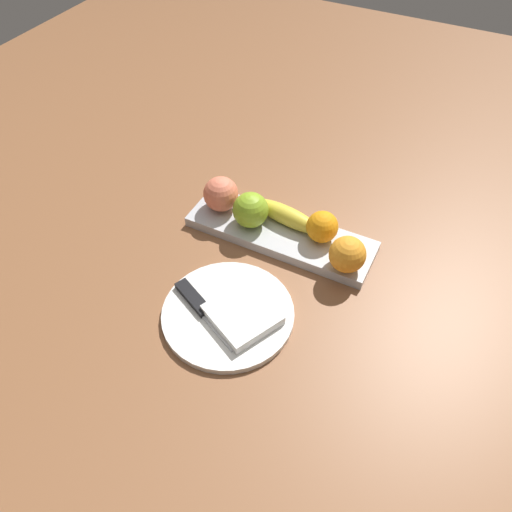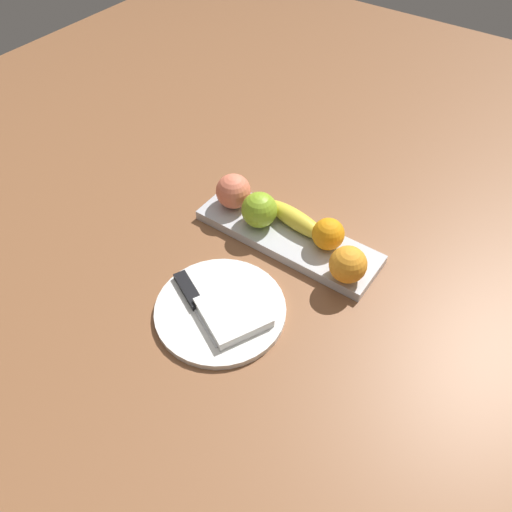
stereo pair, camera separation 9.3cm
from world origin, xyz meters
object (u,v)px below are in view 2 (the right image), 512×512
Objects in this scene: fruit_tray at (287,237)px; orange_near_banana at (348,265)px; apple at (259,210)px; banana at (296,219)px; peach at (233,191)px; knife at (192,296)px; orange_near_apple at (328,234)px; folded_napkin at (233,312)px; dinner_plate at (220,310)px.

orange_near_banana is (0.15, -0.04, 0.05)m from fruit_tray.
apple reaches higher than fruit_tray.
peach reaches higher than banana.
banana is at bearing 157.87° from orange_near_banana.
banana reaches higher than knife.
knife is (-0.06, -0.24, 0.01)m from fruit_tray.
peach is (-0.23, -0.01, 0.01)m from orange_near_apple.
folded_napkin is (-0.12, -0.19, -0.04)m from orange_near_banana.
peach is 0.43× the size of knife.
orange_near_apple is 0.57× the size of folded_napkin.
apple is at bearing -143.39° from banana.
orange_near_apple reaches higher than knife.
banana is at bearing 85.19° from fruit_tray.
apple is at bearing 106.69° from dinner_plate.
folded_napkin is at bearing 0.00° from dinner_plate.
fruit_tray is 5.27× the size of peach.
knife is (0.01, -0.23, -0.04)m from apple.
knife is (-0.14, -0.25, -0.04)m from orange_near_apple.
orange_near_apple reaches higher than fruit_tray.
knife is at bearing -172.35° from folded_napkin.
dinner_plate is at bearing 180.00° from folded_napkin.
orange_near_apple reaches higher than banana.
dinner_plate is (0.14, -0.23, -0.05)m from peach.
banana is 0.16m from orange_near_banana.
orange_near_banana is (0.15, -0.06, 0.02)m from banana.
apple is 0.08m from peach.
apple is 0.31× the size of dinner_plate.
orange_near_banana is at bearing -35.98° from orange_near_apple.
knife is (0.09, -0.24, -0.04)m from peach.
orange_near_apple is 0.26m from dinner_plate.
dinner_plate is at bearing -73.31° from apple.
peach is (-0.08, 0.02, 0.00)m from apple.
dinner_plate is 2.15× the size of folded_napkin.
folded_napkin is (0.03, 0.00, 0.02)m from dinner_plate.
orange_near_apple is 0.09m from orange_near_banana.
orange_near_apple is (0.08, 0.02, 0.04)m from fruit_tray.
folded_napkin is at bearing -66.28° from apple.
peach reaches higher than dinner_plate.
orange_near_apple is (0.08, -0.01, 0.01)m from banana.
folded_napkin is (-0.05, -0.24, -0.03)m from orange_near_apple.
peach is (-0.30, 0.04, 0.00)m from orange_near_banana.
apple is at bearing -170.41° from orange_near_apple.
folded_napkin is (0.09, -0.22, -0.04)m from apple.
fruit_tray is at bearing 90.00° from dinner_plate.
orange_near_apple is at bearing 2.31° from peach.
banana is 1.41× the size of folded_napkin.
peach reaches higher than folded_napkin.
fruit_tray is at bearing 166.72° from orange_near_banana.
peach is at bearing 121.74° from dinner_plate.
banana is at bearing 172.71° from orange_near_apple.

